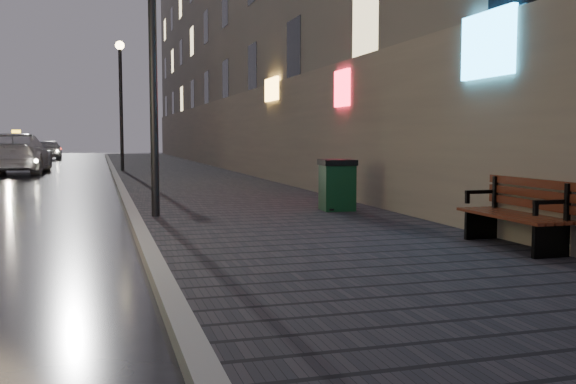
% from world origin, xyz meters
% --- Properties ---
extents(sidewalk, '(4.60, 58.00, 0.15)m').
position_xyz_m(sidewalk, '(3.90, 21.00, 0.07)').
color(sidewalk, black).
rests_on(sidewalk, ground).
extents(curb, '(0.20, 58.00, 0.15)m').
position_xyz_m(curb, '(1.50, 21.00, 0.07)').
color(curb, slate).
rests_on(curb, ground).
extents(building_near, '(1.80, 50.00, 13.00)m').
position_xyz_m(building_near, '(7.10, 25.00, 6.50)').
color(building_near, '#605B54').
rests_on(building_near, ground).
extents(lamp_near, '(0.36, 0.36, 5.28)m').
position_xyz_m(lamp_near, '(1.85, 6.00, 3.49)').
color(lamp_near, black).
rests_on(lamp_near, sidewalk).
extents(lamp_far, '(0.36, 0.36, 5.28)m').
position_xyz_m(lamp_far, '(1.85, 22.00, 3.49)').
color(lamp_far, black).
rests_on(lamp_far, sidewalk).
extents(bench, '(0.60, 1.70, 0.87)m').
position_xyz_m(bench, '(5.92, 1.47, 0.58)').
color(bench, black).
rests_on(bench, sidewalk).
extents(trash_bin, '(0.68, 0.68, 0.96)m').
position_xyz_m(trash_bin, '(5.22, 5.96, 0.64)').
color(trash_bin, black).
rests_on(trash_bin, sidewalk).
extents(taxi_mid, '(2.60, 5.93, 1.70)m').
position_xyz_m(taxi_mid, '(-2.39, 23.90, 0.85)').
color(taxi_mid, silver).
rests_on(taxi_mid, ground).
extents(car_far, '(2.07, 4.20, 1.38)m').
position_xyz_m(car_far, '(-2.39, 41.72, 0.69)').
color(car_far, gray).
rests_on(car_far, ground).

